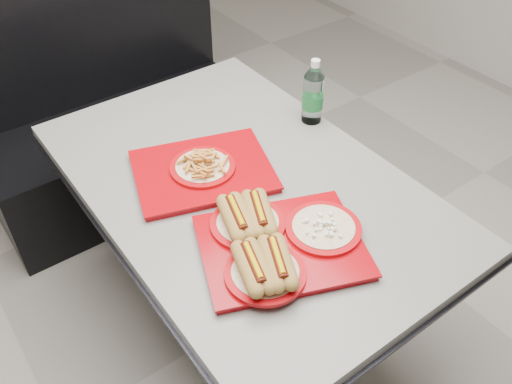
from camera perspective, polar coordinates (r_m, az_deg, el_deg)
ground at (r=2.31m, az=-1.11°, el=-13.08°), size 6.00×6.00×0.00m
diner_table at (r=1.86m, az=-1.34°, el=-2.61°), size 0.92×1.42×0.75m
booth_bench at (r=2.75m, az=-14.66°, el=7.61°), size 1.30×0.57×1.35m
tray_near at (r=1.50m, az=2.00°, el=-5.27°), size 0.54×0.49×0.10m
tray_far at (r=1.76m, az=-5.63°, el=2.49°), size 0.52×0.46×0.09m
water_bottle at (r=1.98m, az=6.02°, el=10.11°), size 0.08×0.08×0.24m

